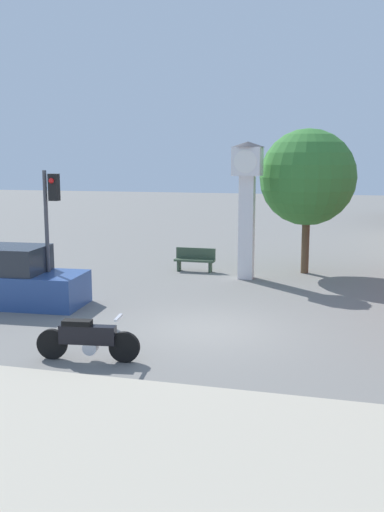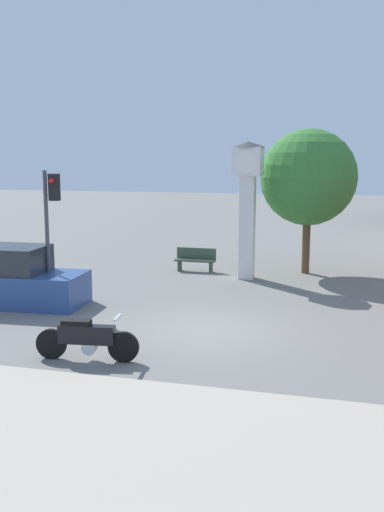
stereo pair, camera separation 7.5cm
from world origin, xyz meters
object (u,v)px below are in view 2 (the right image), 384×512
at_px(parked_car, 14,280).
at_px(street_tree, 308,178).
at_px(clock_tower, 248,189).
at_px(traffic_light, 51,213).
at_px(bench, 196,259).
at_px(motorcycle, 87,339).

bearing_deg(parked_car, street_tree, 37.55).
bearing_deg(clock_tower, traffic_light, -134.04).
bearing_deg(clock_tower, bench, 158.74).
bearing_deg(motorcycle, bench, 83.87).
bearing_deg(street_tree, clock_tower, -142.23).
distance_m(motorcycle, parked_car, 5.86).
relative_size(motorcycle, bench, 1.45).
xyz_separation_m(clock_tower, parked_car, (-6.23, -5.64, -2.57)).
bearing_deg(motorcycle, clock_tower, 71.18).
height_order(motorcycle, parked_car, parked_car).
relative_size(clock_tower, bench, 3.14).
distance_m(motorcycle, traffic_light, 5.86).
xyz_separation_m(traffic_light, bench, (2.92, 6.13, -2.32)).
relative_size(clock_tower, parked_car, 1.17).
xyz_separation_m(motorcycle, traffic_light, (-3.15, 4.36, 2.31)).
xyz_separation_m(motorcycle, bench, (-0.23, 10.49, -0.00)).
bearing_deg(parked_car, clock_tower, 38.59).
distance_m(motorcycle, clock_tower, 10.23).
bearing_deg(bench, motorcycle, -88.76).
xyz_separation_m(motorcycle, parked_car, (-4.28, 4.00, 0.26)).
bearing_deg(clock_tower, parked_car, -137.85).
bearing_deg(parked_car, traffic_light, 14.19).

